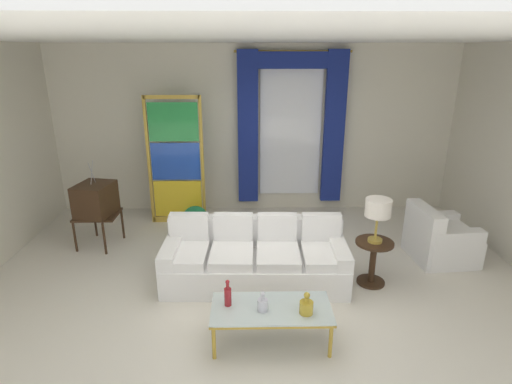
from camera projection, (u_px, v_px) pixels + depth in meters
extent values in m
plane|color=silver|center=(258.00, 296.00, 5.09)|extent=(16.00, 16.00, 0.00)
cube|color=silver|center=(254.00, 130.00, 7.49)|extent=(8.00, 0.12, 3.00)
cube|color=white|center=(257.00, 38.00, 4.86)|extent=(8.00, 7.60, 0.04)
cube|color=white|center=(291.00, 128.00, 7.41)|extent=(1.10, 0.02, 2.50)
cylinder|color=gold|center=(293.00, 51.00, 6.91)|extent=(2.00, 0.04, 0.04)
cube|color=navy|center=(248.00, 129.00, 7.30)|extent=(0.36, 0.12, 2.70)
cube|color=navy|center=(334.00, 129.00, 7.33)|extent=(0.36, 0.12, 2.70)
cube|color=navy|center=(293.00, 60.00, 6.93)|extent=(1.80, 0.10, 0.28)
cube|color=white|center=(255.00, 270.00, 5.32)|extent=(2.34, 0.97, 0.38)
cube|color=white|center=(255.00, 243.00, 5.60)|extent=(2.32, 0.27, 0.78)
cube|color=white|center=(338.00, 264.00, 5.28)|extent=(0.22, 0.86, 0.56)
cube|color=white|center=(172.00, 263.00, 5.30)|extent=(0.22, 0.86, 0.56)
cube|color=white|center=(324.00, 255.00, 5.18)|extent=(0.55, 0.75, 0.12)
cube|color=white|center=(321.00, 228.00, 5.41)|extent=(0.51, 0.15, 0.40)
cube|color=white|center=(278.00, 254.00, 5.19)|extent=(0.55, 0.75, 0.12)
cube|color=white|center=(277.00, 228.00, 5.42)|extent=(0.51, 0.15, 0.40)
cube|color=white|center=(232.00, 254.00, 5.19)|extent=(0.55, 0.75, 0.12)
cube|color=white|center=(233.00, 228.00, 5.42)|extent=(0.51, 0.15, 0.40)
cube|color=white|center=(186.00, 254.00, 5.19)|extent=(0.55, 0.75, 0.12)
cube|color=white|center=(189.00, 228.00, 5.42)|extent=(0.51, 0.15, 0.40)
cube|color=silver|center=(271.00, 308.00, 4.17)|extent=(1.22, 0.57, 0.02)
cube|color=gold|center=(270.00, 295.00, 4.43)|extent=(1.22, 0.04, 0.03)
cube|color=gold|center=(273.00, 327.00, 3.93)|extent=(1.22, 0.04, 0.03)
cube|color=gold|center=(213.00, 311.00, 4.17)|extent=(0.04, 0.57, 0.03)
cube|color=gold|center=(329.00, 309.00, 4.19)|extent=(0.04, 0.57, 0.03)
cylinder|color=gold|center=(217.00, 312.00, 4.46)|extent=(0.04, 0.04, 0.38)
cylinder|color=gold|center=(322.00, 310.00, 4.49)|extent=(0.04, 0.04, 0.38)
cylinder|color=gold|center=(214.00, 342.00, 4.00)|extent=(0.04, 0.04, 0.38)
cylinder|color=gold|center=(331.00, 341.00, 4.02)|extent=(0.04, 0.04, 0.38)
cylinder|color=maroon|center=(228.00, 297.00, 4.18)|extent=(0.07, 0.07, 0.19)
cylinder|color=maroon|center=(228.00, 286.00, 4.13)|extent=(0.03, 0.03, 0.06)
sphere|color=maroon|center=(227.00, 282.00, 4.12)|extent=(0.04, 0.04, 0.04)
cylinder|color=silver|center=(263.00, 305.00, 4.10)|extent=(0.11, 0.11, 0.12)
cylinder|color=silver|center=(263.00, 298.00, 4.07)|extent=(0.04, 0.04, 0.05)
sphere|color=silver|center=(263.00, 294.00, 4.06)|extent=(0.05, 0.05, 0.05)
cylinder|color=gold|center=(306.00, 308.00, 4.06)|extent=(0.14, 0.14, 0.13)
cylinder|color=gold|center=(307.00, 300.00, 4.03)|extent=(0.05, 0.05, 0.05)
sphere|color=gold|center=(307.00, 295.00, 4.01)|extent=(0.06, 0.06, 0.06)
cube|color=#382314|center=(97.00, 215.00, 6.27)|extent=(0.62, 0.54, 0.03)
cylinder|color=#382314|center=(75.00, 236.00, 6.13)|extent=(0.04, 0.04, 0.50)
cylinder|color=#382314|center=(95.00, 222.00, 6.65)|extent=(0.04, 0.04, 0.50)
cylinder|color=#382314|center=(104.00, 239.00, 6.05)|extent=(0.04, 0.04, 0.50)
cylinder|color=#382314|center=(123.00, 224.00, 6.57)|extent=(0.04, 0.04, 0.50)
cube|color=#382314|center=(95.00, 199.00, 6.18)|extent=(0.58, 0.64, 0.48)
cube|color=black|center=(81.00, 197.00, 6.22)|extent=(0.09, 0.39, 0.30)
cylinder|color=gold|center=(80.00, 210.00, 6.20)|extent=(0.02, 0.04, 0.04)
cylinder|color=gold|center=(86.00, 207.00, 6.35)|extent=(0.02, 0.04, 0.04)
cylinder|color=silver|center=(92.00, 172.00, 6.05)|extent=(0.03, 0.13, 0.34)
cylinder|color=silver|center=(92.00, 172.00, 6.05)|extent=(0.03, 0.13, 0.34)
cube|color=white|center=(442.00, 246.00, 5.95)|extent=(0.86, 0.86, 0.40)
cube|color=white|center=(444.00, 230.00, 5.87)|extent=(0.74, 0.74, 0.10)
cube|color=white|center=(423.00, 234.00, 5.85)|extent=(0.26, 0.81, 0.80)
cube|color=white|center=(432.00, 231.00, 6.22)|extent=(0.75, 0.24, 0.58)
cube|color=white|center=(455.00, 250.00, 5.62)|extent=(0.75, 0.24, 0.58)
cube|color=gold|center=(149.00, 162.00, 6.92)|extent=(0.05, 0.05, 2.20)
cube|color=gold|center=(202.00, 161.00, 6.94)|extent=(0.05, 0.05, 2.20)
cube|color=gold|center=(171.00, 97.00, 6.58)|extent=(0.90, 0.05, 0.06)
cube|color=gold|center=(180.00, 219.00, 7.28)|extent=(0.90, 0.05, 0.10)
cube|color=yellow|center=(178.00, 199.00, 7.15)|extent=(0.82, 0.02, 0.64)
cube|color=#1E47B7|center=(176.00, 161.00, 6.93)|extent=(0.82, 0.02, 0.64)
cube|color=#238E3D|center=(173.00, 122.00, 6.71)|extent=(0.82, 0.02, 0.64)
cylinder|color=beige|center=(196.00, 227.00, 6.97)|extent=(0.16, 0.16, 0.06)
ellipsoid|color=navy|center=(196.00, 222.00, 6.93)|extent=(0.18, 0.32, 0.20)
sphere|color=navy|center=(196.00, 212.00, 7.03)|extent=(0.09, 0.09, 0.09)
cone|color=gold|center=(197.00, 211.00, 7.09)|extent=(0.02, 0.04, 0.02)
cone|color=#1D7A42|center=(194.00, 220.00, 6.73)|extent=(0.44, 0.40, 0.50)
cylinder|color=#382314|center=(375.00, 243.00, 5.18)|extent=(0.48, 0.48, 0.03)
cylinder|color=#382314|center=(372.00, 263.00, 5.28)|extent=(0.08, 0.08, 0.55)
cylinder|color=#382314|center=(371.00, 282.00, 5.37)|extent=(0.36, 0.36, 0.03)
cylinder|color=#B29338|center=(375.00, 240.00, 5.17)|extent=(0.18, 0.18, 0.04)
cylinder|color=#B29338|center=(376.00, 226.00, 5.11)|extent=(0.03, 0.03, 0.36)
cylinder|color=silver|center=(378.00, 208.00, 5.03)|extent=(0.32, 0.32, 0.22)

